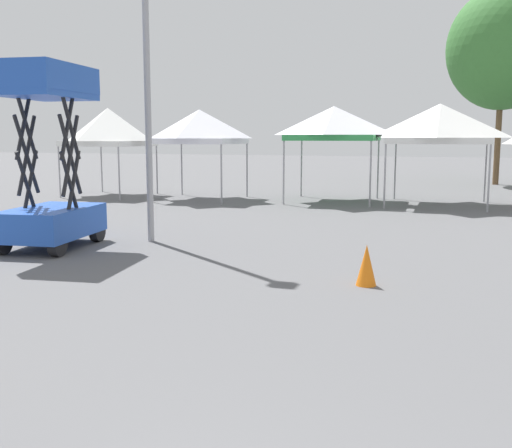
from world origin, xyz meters
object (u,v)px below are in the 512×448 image
(canopy_tent_far_right, at_px, (108,127))
(traffic_cone_lot_center, at_px, (366,265))
(canopy_tent_right_of_center, at_px, (334,124))
(tree_behind_tents_left, at_px, (503,49))
(light_pole_near_lift, at_px, (146,30))
(scissor_lift, at_px, (50,193))
(canopy_tent_center, at_px, (199,127))
(canopy_tent_far_left, at_px, (440,124))

(canopy_tent_far_right, xyz_separation_m, traffic_cone_lot_center, (11.68, -11.22, -2.34))
(canopy_tent_right_of_center, xyz_separation_m, tree_behind_tents_left, (5.94, 10.04, 3.62))
(light_pole_near_lift, distance_m, traffic_cone_lot_center, 7.09)
(canopy_tent_right_of_center, bearing_deg, scissor_lift, -109.02)
(canopy_tent_center, relative_size, light_pole_near_lift, 0.41)
(light_pole_near_lift, bearing_deg, canopy_tent_far_right, 126.90)
(canopy_tent_center, distance_m, traffic_cone_lot_center, 13.77)
(canopy_tent_center, xyz_separation_m, scissor_lift, (1.07, -9.98, -1.51))
(canopy_tent_far_right, height_order, light_pole_near_lift, light_pole_near_lift)
(traffic_cone_lot_center, bearing_deg, tree_behind_tents_left, 82.35)
(light_pole_near_lift, height_order, tree_behind_tents_left, tree_behind_tents_left)
(light_pole_near_lift, xyz_separation_m, traffic_cone_lot_center, (5.13, -2.49, -4.21))
(canopy_tent_far_left, distance_m, tree_behind_tents_left, 10.98)
(canopy_tent_right_of_center, bearing_deg, tree_behind_tents_left, 59.39)
(light_pole_near_lift, height_order, traffic_cone_lot_center, light_pole_near_lift)
(canopy_tent_far_right, xyz_separation_m, light_pole_near_lift, (6.55, -8.73, 1.87))
(canopy_tent_far_right, height_order, tree_behind_tents_left, tree_behind_tents_left)
(tree_behind_tents_left, bearing_deg, traffic_cone_lot_center, -97.65)
(scissor_lift, relative_size, traffic_cone_lot_center, 5.78)
(canopy_tent_center, xyz_separation_m, traffic_cone_lot_center, (7.78, -11.12, -2.33))
(canopy_tent_center, relative_size, canopy_tent_right_of_center, 0.98)
(canopy_tent_far_left, bearing_deg, canopy_tent_right_of_center, 179.20)
(traffic_cone_lot_center, bearing_deg, scissor_lift, 170.38)
(scissor_lift, height_order, tree_behind_tents_left, tree_behind_tents_left)
(canopy_tent_right_of_center, bearing_deg, light_pole_near_lift, -102.79)
(light_pole_near_lift, bearing_deg, canopy_tent_right_of_center, 77.21)
(canopy_tent_center, distance_m, scissor_lift, 10.15)
(canopy_tent_far_right, height_order, canopy_tent_center, canopy_tent_far_right)
(scissor_lift, bearing_deg, canopy_tent_far_right, 116.24)
(canopy_tent_far_right, height_order, scissor_lift, scissor_lift)
(canopy_tent_right_of_center, xyz_separation_m, scissor_lift, (-3.73, -10.83, -1.61))
(canopy_tent_far_right, relative_size, scissor_lift, 0.91)
(canopy_tent_far_right, relative_size, canopy_tent_center, 1.04)
(canopy_tent_center, height_order, traffic_cone_lot_center, canopy_tent_center)
(canopy_tent_center, xyz_separation_m, canopy_tent_far_left, (8.38, 0.80, 0.07))
(canopy_tent_right_of_center, distance_m, light_pole_near_lift, 9.88)
(canopy_tent_far_right, relative_size, canopy_tent_right_of_center, 1.01)
(scissor_lift, bearing_deg, traffic_cone_lot_center, -9.62)
(canopy_tent_right_of_center, bearing_deg, traffic_cone_lot_center, -76.02)
(canopy_tent_far_left, height_order, tree_behind_tents_left, tree_behind_tents_left)
(scissor_lift, bearing_deg, tree_behind_tents_left, 65.13)
(canopy_tent_center, bearing_deg, tree_behind_tents_left, 45.39)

